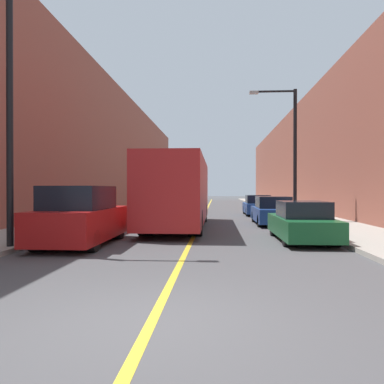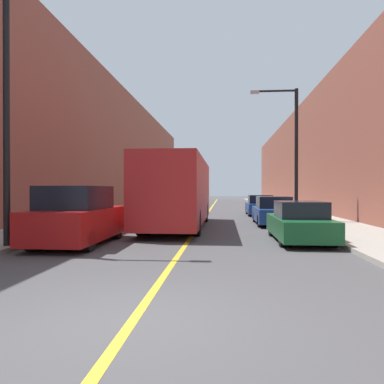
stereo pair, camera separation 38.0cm
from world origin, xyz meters
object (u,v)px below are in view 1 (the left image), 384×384
street_lamp_left (17,99)px  street_lamp_right (291,145)px  parked_suv_left (81,218)px  car_right_near (302,223)px  bus (179,191)px  car_right_far (257,206)px  car_right_mid (272,212)px

street_lamp_left → street_lamp_right: 14.59m
parked_suv_left → car_right_near: size_ratio=1.05×
street_lamp_right → street_lamp_left: bearing=-134.2°
car_right_near → bus: bearing=137.1°
car_right_near → street_lamp_right: (1.09, 7.61, 3.71)m
car_right_near → street_lamp_left: bearing=-162.6°
car_right_near → car_right_far: (-0.12, 13.66, 0.01)m
car_right_far → street_lamp_right: size_ratio=0.60×
street_lamp_right → car_right_far: bearing=101.3°
bus → car_right_near: bus is taller
car_right_mid → car_right_far: car_right_mid is taller
car_right_near → street_lamp_right: 8.54m
bus → car_right_far: bus is taller
parked_suv_left → car_right_far: parked_suv_left is taller
parked_suv_left → car_right_far: bearing=63.4°
bus → car_right_near: 6.83m
bus → parked_suv_left: bus is taller
car_right_mid → car_right_near: bearing=-89.0°
parked_suv_left → street_lamp_right: street_lamp_right is taller
bus → street_lamp_left: bearing=-119.2°
car_right_far → street_lamp_right: (1.21, -6.05, 3.70)m
parked_suv_left → street_lamp_left: street_lamp_left is taller
car_right_near → street_lamp_left: 10.31m
car_right_mid → street_lamp_right: 4.07m
bus → parked_suv_left: (-2.72, -5.99, -0.86)m
parked_suv_left → car_right_mid: (7.54, 7.79, -0.23)m
parked_suv_left → street_lamp_left: (-1.44, -1.43, 3.69)m
bus → street_lamp_left: size_ratio=1.38×
bus → car_right_near: (4.94, -4.58, -1.12)m
bus → car_right_far: size_ratio=2.44×
car_right_far → bus: bearing=-118.0°
parked_suv_left → car_right_far: size_ratio=1.09×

